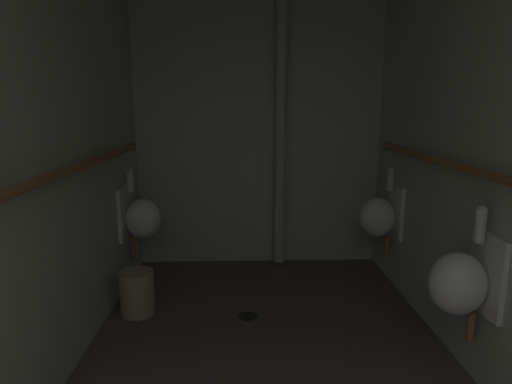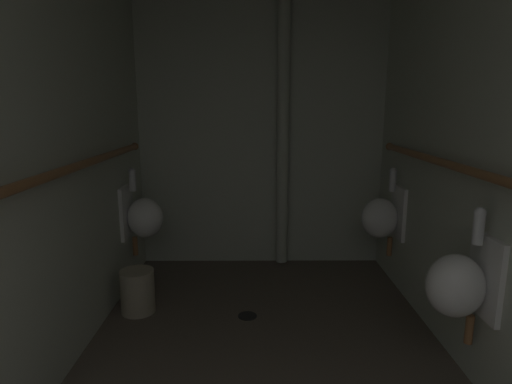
{
  "view_description": "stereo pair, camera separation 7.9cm",
  "coord_description": "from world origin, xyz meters",
  "px_view_note": "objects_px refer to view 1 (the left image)",
  "views": [
    {
      "loc": [
        -0.15,
        -0.12,
        1.53
      ],
      "look_at": [
        -0.05,
        2.92,
        0.9
      ],
      "focal_mm": 29.72,
      "sensor_mm": 36.0,
      "label": 1
    },
    {
      "loc": [
        -0.07,
        -0.12,
        1.53
      ],
      "look_at": [
        -0.05,
        2.92,
        0.9
      ],
      "focal_mm": 29.72,
      "sensor_mm": 36.0,
      "label": 2
    }
  ],
  "objects_px": {
    "standpipe_back_wall": "(280,137)",
    "floor_drain": "(248,316)",
    "urinal_right_mid": "(462,281)",
    "waste_bin": "(137,292)",
    "urinal_right_far": "(380,216)",
    "urinal_left_mid": "(141,217)"
  },
  "relations": [
    {
      "from": "floor_drain",
      "to": "waste_bin",
      "type": "distance_m",
      "value": 0.84
    },
    {
      "from": "urinal_right_mid",
      "to": "urinal_right_far",
      "type": "height_order",
      "value": "same"
    },
    {
      "from": "urinal_right_far",
      "to": "standpipe_back_wall",
      "type": "height_order",
      "value": "standpipe_back_wall"
    },
    {
      "from": "urinal_left_mid",
      "to": "urinal_right_far",
      "type": "distance_m",
      "value": 2.01
    },
    {
      "from": "urinal_left_mid",
      "to": "waste_bin",
      "type": "bearing_deg",
      "value": -82.53
    },
    {
      "from": "urinal_right_mid",
      "to": "urinal_right_far",
      "type": "relative_size",
      "value": 1.0
    },
    {
      "from": "urinal_right_far",
      "to": "floor_drain",
      "type": "bearing_deg",
      "value": -154.12
    },
    {
      "from": "urinal_left_mid",
      "to": "urinal_right_far",
      "type": "bearing_deg",
      "value": -0.65
    },
    {
      "from": "urinal_right_mid",
      "to": "waste_bin",
      "type": "xyz_separation_m",
      "value": [
        -1.95,
        0.89,
        -0.45
      ]
    },
    {
      "from": "standpipe_back_wall",
      "to": "waste_bin",
      "type": "bearing_deg",
      "value": -139.32
    },
    {
      "from": "standpipe_back_wall",
      "to": "floor_drain",
      "type": "bearing_deg",
      "value": -106.72
    },
    {
      "from": "floor_drain",
      "to": "waste_bin",
      "type": "relative_size",
      "value": 0.43
    },
    {
      "from": "urinal_right_far",
      "to": "standpipe_back_wall",
      "type": "relative_size",
      "value": 0.31
    },
    {
      "from": "urinal_left_mid",
      "to": "urinal_right_mid",
      "type": "bearing_deg",
      "value": -34.46
    },
    {
      "from": "floor_drain",
      "to": "waste_bin",
      "type": "xyz_separation_m",
      "value": [
        -0.82,
        0.08,
        0.16
      ]
    },
    {
      "from": "urinal_right_mid",
      "to": "floor_drain",
      "type": "distance_m",
      "value": 1.52
    },
    {
      "from": "standpipe_back_wall",
      "to": "floor_drain",
      "type": "distance_m",
      "value": 1.66
    },
    {
      "from": "standpipe_back_wall",
      "to": "urinal_left_mid",
      "type": "bearing_deg",
      "value": -157.83
    },
    {
      "from": "urinal_right_mid",
      "to": "waste_bin",
      "type": "height_order",
      "value": "urinal_right_mid"
    },
    {
      "from": "urinal_right_far",
      "to": "floor_drain",
      "type": "xyz_separation_m",
      "value": [
        -1.13,
        -0.55,
        -0.61
      ]
    },
    {
      "from": "urinal_right_far",
      "to": "standpipe_back_wall",
      "type": "distance_m",
      "value": 1.14
    },
    {
      "from": "urinal_right_far",
      "to": "floor_drain",
      "type": "relative_size",
      "value": 5.39
    }
  ]
}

